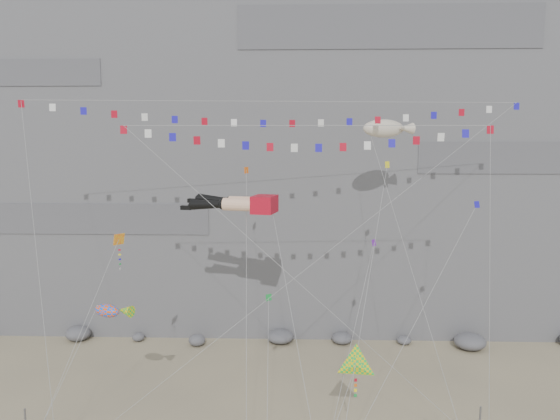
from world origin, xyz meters
The scene contains 14 objects.
cliff centered at (0.00, 32.00, 25.00)m, with size 80.00×28.00×50.00m, color slate.
talus_boulders centered at (0.00, 17.00, 0.60)m, with size 60.00×3.00×1.20m, color #5E5E63, non-canonical shape.
legs_kite centered at (-2.82, 6.80, 14.90)m, with size 10.86×17.70×21.78m.
flag_banner_upper centered at (0.06, 8.30, 22.60)m, with size 37.80×14.18×28.64m.
flag_banner_lower centered at (2.22, 2.42, 20.62)m, with size 24.28×4.45×23.96m.
harlequin_kite centered at (-10.48, 1.82, 12.97)m, with size 5.15×7.32×15.07m.
fish_windsock centered at (-11.32, 1.39, 8.15)m, with size 5.37×6.62×10.43m.
delta_kite centered at (5.30, -1.60, 5.82)m, with size 4.68×6.44×8.91m.
blimp_windsock centered at (8.63, 11.08, 20.57)m, with size 6.00×15.74×25.24m.
small_kite_a centered at (-2.45, 9.09, 16.89)m, with size 1.99×16.40×23.39m.
small_kite_b centered at (7.22, 5.78, 11.86)m, with size 5.16×12.47×17.48m.
small_kite_c centered at (-0.37, 2.83, 8.56)m, with size 1.07×10.43×13.10m.
small_kite_d centered at (8.34, 7.48, 17.38)m, with size 5.48×14.96×23.32m.
small_kite_e centered at (13.64, 3.19, 14.88)m, with size 10.91×9.01×20.26m.
Camera 1 is at (1.62, -34.07, 19.78)m, focal length 35.00 mm.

